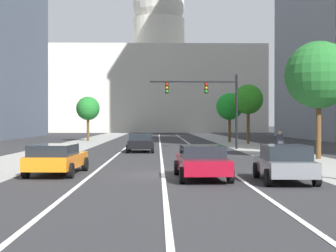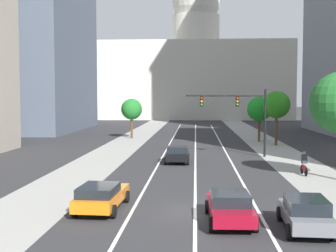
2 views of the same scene
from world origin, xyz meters
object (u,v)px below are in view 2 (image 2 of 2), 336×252
at_px(capitol_building, 196,73).
at_px(car_crimson, 230,206).
at_px(car_black, 177,154).
at_px(street_tree_mid_left, 132,109).
at_px(street_tree_far_right, 276,105).
at_px(cyclist, 304,163).
at_px(car_gray, 306,213).
at_px(traffic_signal_mast, 239,109).
at_px(street_tree_mid_right, 259,109).
at_px(car_orange, 101,196).

height_order(capitol_building, car_crimson, capitol_building).
bearing_deg(car_black, street_tree_mid_left, 17.33).
xyz_separation_m(capitol_building, car_crimson, (1.56, -100.23, -11.30)).
xyz_separation_m(capitol_building, street_tree_far_right, (9.43, -67.25, -7.29)).
bearing_deg(cyclist, car_black, 56.71).
height_order(car_gray, car_crimson, car_gray).
bearing_deg(capitol_building, street_tree_far_right, -82.01).
distance_m(capitol_building, street_tree_mid_left, 60.62).
xyz_separation_m(cyclist, street_tree_mid_left, (-16.59, 28.18, 3.10)).
bearing_deg(street_tree_far_right, capitol_building, 97.99).
xyz_separation_m(car_gray, car_crimson, (-3.10, 1.07, -0.04)).
height_order(car_crimson, street_tree_mid_left, street_tree_mid_left).
height_order(traffic_signal_mast, street_tree_mid_right, traffic_signal_mast).
distance_m(car_crimson, traffic_signal_mast, 22.89).
xyz_separation_m(traffic_signal_mast, street_tree_far_right, (5.31, 10.55, 0.21)).
height_order(car_crimson, street_tree_mid_right, street_tree_mid_right).
bearing_deg(cyclist, street_tree_far_right, -7.02).
relative_size(car_black, cyclist, 2.36).
bearing_deg(car_crimson, car_orange, 72.45).
height_order(car_gray, street_tree_far_right, street_tree_far_right).
bearing_deg(car_black, traffic_signal_mast, -53.67).
bearing_deg(capitol_building, car_black, -91.09).
distance_m(car_orange, street_tree_far_right, 34.49).
relative_size(capitol_building, car_black, 11.85).
relative_size(car_black, car_orange, 0.86).
distance_m(capitol_building, traffic_signal_mast, 78.27).
bearing_deg(car_gray, car_black, 20.57).
relative_size(car_black, street_tree_far_right, 0.64).
bearing_deg(street_tree_mid_right, traffic_signal_mast, -104.88).
height_order(car_black, car_orange, car_black).
bearing_deg(car_crimson, car_gray, -110.81).
bearing_deg(car_gray, car_orange, 75.83).
distance_m(car_orange, street_tree_mid_right, 37.83).
bearing_deg(traffic_signal_mast, car_crimson, -96.54).
height_order(capitol_building, street_tree_mid_right, capitol_building).
bearing_deg(car_gray, traffic_signal_mast, 4.00).
distance_m(capitol_building, car_crimson, 100.88).
xyz_separation_m(street_tree_mid_right, street_tree_far_right, (1.38, -4.24, 0.62)).
height_order(car_crimson, street_tree_far_right, street_tree_far_right).
relative_size(traffic_signal_mast, street_tree_far_right, 1.19).
bearing_deg(street_tree_mid_left, car_black, -72.35).
bearing_deg(car_crimson, traffic_signal_mast, -8.32).
bearing_deg(car_crimson, capitol_building, -0.89).
distance_m(capitol_building, car_gray, 102.03).
xyz_separation_m(car_black, street_tree_mid_right, (9.61, 19.02, 3.37)).
bearing_deg(capitol_building, car_gray, -87.37).
relative_size(car_black, car_crimson, 0.88).
height_order(car_orange, car_crimson, car_crimson).
xyz_separation_m(car_orange, street_tree_mid_left, (-4.07, 39.03, 3.22)).
relative_size(car_black, traffic_signal_mast, 0.54).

